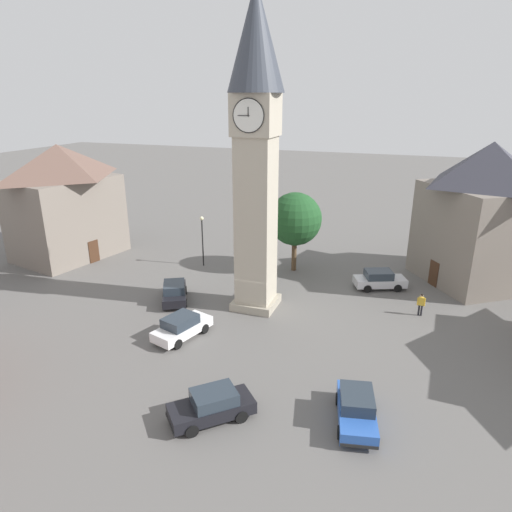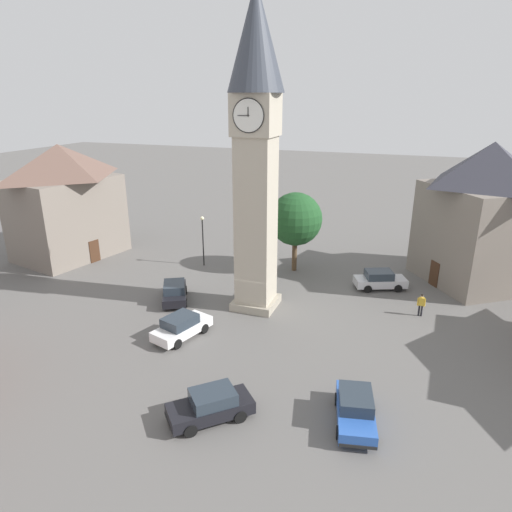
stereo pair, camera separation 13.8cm
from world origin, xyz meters
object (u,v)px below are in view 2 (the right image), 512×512
object	(u,v)px
clock_tower	(256,130)
building_corner_back	(483,214)
building_shop_left	(65,201)
car_red_corner	(175,292)
lamp_post	(203,233)
car_blue_kerb	(211,405)
car_silver_kerb	(355,409)
tree	(296,219)
car_black_far	(182,326)
pedestrian	(421,303)
car_white_side	(380,280)

from	to	relation	value
clock_tower	building_corner_back	xyz separation A→B (m)	(-15.60, -10.91, -6.86)
building_shop_left	car_red_corner	bearing A→B (deg)	158.75
building_corner_back	lamp_post	xyz separation A→B (m)	(23.14, 4.46, -2.75)
car_blue_kerb	building_shop_left	xyz separation A→B (m)	(23.30, -17.01, 4.73)
clock_tower	car_silver_kerb	bearing A→B (deg)	130.63
clock_tower	tree	world-z (taller)	clock_tower
car_black_far	building_shop_left	size ratio (longest dim) A/B	0.41
car_blue_kerb	car_red_corner	bearing A→B (deg)	-53.06
car_silver_kerb	pedestrian	distance (m)	13.20
car_silver_kerb	clock_tower	bearing A→B (deg)	-49.37
building_corner_back	pedestrian	bearing A→B (deg)	64.34
car_silver_kerb	car_red_corner	world-z (taller)	same
car_red_corner	car_blue_kerb	bearing A→B (deg)	126.94
clock_tower	car_red_corner	size ratio (longest dim) A/B	4.92
car_silver_kerb	building_corner_back	distance (m)	22.89
clock_tower	building_corner_back	distance (m)	20.24
pedestrian	building_shop_left	distance (m)	32.97
car_silver_kerb	car_black_far	distance (m)	12.61
car_blue_kerb	clock_tower	bearing A→B (deg)	-79.67
clock_tower	car_white_side	distance (m)	16.04
car_blue_kerb	building_shop_left	distance (m)	29.23
building_shop_left	building_corner_back	size ratio (longest dim) A/B	0.94
car_red_corner	pedestrian	size ratio (longest dim) A/B	2.62
building_shop_left	lamp_post	bearing A→B (deg)	-171.70
pedestrian	lamp_post	distance (m)	19.64
car_red_corner	car_white_side	xyz separation A→B (m)	(-14.52, -7.88, 0.00)
car_red_corner	lamp_post	bearing A→B (deg)	-79.94
car_black_far	car_blue_kerb	bearing A→B (deg)	128.71
tree	building_corner_back	bearing A→B (deg)	-169.66
car_white_side	pedestrian	xyz separation A→B (m)	(-3.24, 4.02, 0.25)
car_blue_kerb	tree	xyz separation A→B (m)	(1.62, -20.71, 3.98)
car_black_far	car_red_corner	bearing A→B (deg)	-55.65
car_red_corner	building_shop_left	distance (m)	16.62
building_shop_left	lamp_post	world-z (taller)	building_shop_left
car_red_corner	lamp_post	distance (m)	8.22
building_corner_back	lamp_post	size ratio (longest dim) A/B	2.47
clock_tower	pedestrian	xyz separation A→B (m)	(-11.59, -2.56, -11.76)
pedestrian	building_shop_left	world-z (taller)	building_shop_left
clock_tower	building_shop_left	distance (m)	22.69
building_shop_left	car_blue_kerb	bearing A→B (deg)	143.87
car_white_side	building_shop_left	xyz separation A→B (m)	(29.36, 2.10, 4.73)
car_blue_kerb	car_silver_kerb	world-z (taller)	same
car_silver_kerb	tree	size ratio (longest dim) A/B	0.62
clock_tower	lamp_post	xyz separation A→B (m)	(7.54, -6.45, -9.60)
tree	building_shop_left	xyz separation A→B (m)	(21.68, 3.71, 0.75)
car_silver_kerb	building_corner_back	xyz separation A→B (m)	(-6.72, -21.26, 5.15)
car_white_side	car_blue_kerb	bearing A→B (deg)	72.39
clock_tower	building_shop_left	world-z (taller)	clock_tower
clock_tower	building_corner_back	bearing A→B (deg)	-145.02
car_blue_kerb	car_black_far	size ratio (longest dim) A/B	0.94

